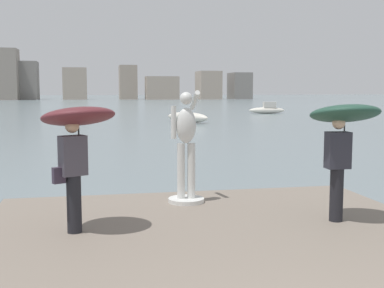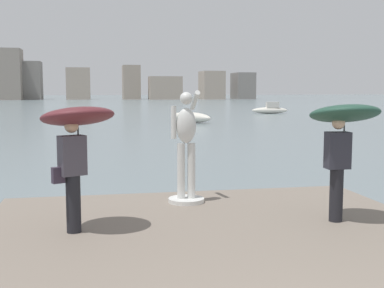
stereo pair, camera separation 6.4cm
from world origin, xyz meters
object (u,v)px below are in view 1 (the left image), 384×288
Objects in this scene: statue_white_figure at (186,151)px; boat_leftward at (267,109)px; onlooker_left at (77,131)px; onlooker_right at (343,126)px; boat_rightward at (187,117)px.

boat_leftward is at bearing 68.19° from statue_white_figure.
onlooker_right is (4.24, -0.20, 0.02)m from onlooker_left.
onlooker_right is (2.26, -1.83, 0.57)m from statue_white_figure.
boat_leftward is at bearing 71.66° from onlooker_right.
onlooker_right is 0.51× the size of boat_leftward.
onlooker_right is at bearing -2.68° from onlooker_left.
onlooker_left reaches higher than boat_rightward.
onlooker_right reaches higher than boat_rightward.
boat_leftward is 16.87m from boat_rightward.
boat_rightward is (5.57, 29.14, -1.00)m from statue_white_figure.
onlooker_left is (-1.98, -1.63, 0.55)m from statue_white_figure.
statue_white_figure is 45.03m from boat_leftward.
onlooker_left is at bearing -140.53° from statue_white_figure.
onlooker_left is at bearing 177.32° from onlooker_right.
statue_white_figure is at bearing -100.82° from boat_rightward.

